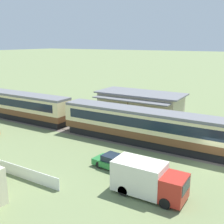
# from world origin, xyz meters

# --- Properties ---
(ground_plane) EXTENTS (600.00, 600.00, 0.00)m
(ground_plane) POSITION_xyz_m (0.00, 0.00, 0.00)
(ground_plane) COLOR #707F51
(passenger_train) EXTENTS (64.37, 3.01, 3.91)m
(passenger_train) POSITION_xyz_m (-7.56, 1.78, 2.17)
(passenger_train) COLOR brown
(passenger_train) RESTS_ON ground_plane
(railway_track) EXTENTS (121.16, 3.60, 0.04)m
(railway_track) POSITION_xyz_m (-5.76, 1.78, 0.01)
(railway_track) COLOR #665B51
(railway_track) RESTS_ON ground_plane
(station_building) EXTENTS (13.12, 7.25, 3.72)m
(station_building) POSITION_xyz_m (-13.46, 12.20, 1.89)
(station_building) COLOR #BCB293
(station_building) RESTS_ON ground_plane
(parked_car_green) EXTENTS (4.60, 2.20, 1.26)m
(parked_car_green) POSITION_xyz_m (-7.46, -5.44, 0.59)
(parked_car_green) COLOR #287A38
(parked_car_green) RESTS_ON ground_plane
(delivery_truck_red) EXTENTS (5.51, 2.28, 2.53)m
(delivery_truck_red) POSITION_xyz_m (-3.25, -8.01, 1.29)
(delivery_truck_red) COLOR #B2281E
(delivery_truck_red) RESTS_ON ground_plane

